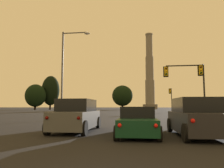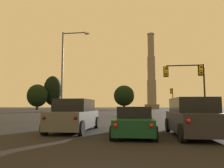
% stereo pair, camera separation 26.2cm
% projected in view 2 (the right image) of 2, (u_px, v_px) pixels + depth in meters
% --- Properties ---
extents(suv_right_lane_second, '(2.28, 4.97, 1.86)m').
position_uv_depth(suv_right_lane_second, '(193.00, 118.00, 10.60)').
color(suv_right_lane_second, '#232328').
rests_on(suv_right_lane_second, ground_plane).
extents(sedan_center_lane_second, '(2.08, 4.74, 1.43)m').
position_uv_depth(sedan_center_lane_second, '(135.00, 122.00, 11.03)').
color(sedan_center_lane_second, '#0F3823').
rests_on(sedan_center_lane_second, ground_plane).
extents(suv_left_lane_second, '(2.19, 4.94, 1.86)m').
position_uv_depth(suv_left_lane_second, '(75.00, 116.00, 12.81)').
color(suv_left_lane_second, '#4C4F54').
rests_on(suv_left_lane_second, ground_plane).
extents(traffic_light_overhead_right, '(4.58, 0.50, 6.16)m').
position_uv_depth(traffic_light_overhead_right, '(191.00, 77.00, 24.45)').
color(traffic_light_overhead_right, black).
rests_on(traffic_light_overhead_right, ground_plane).
extents(traffic_light_far_right, '(0.78, 0.50, 5.76)m').
position_uv_depth(traffic_light_far_right, '(172.00, 96.00, 51.79)').
color(traffic_light_far_right, black).
rests_on(traffic_light_far_right, ground_plane).
extents(street_lamp, '(3.15, 0.36, 9.66)m').
position_uv_depth(street_lamp, '(66.00, 66.00, 23.82)').
color(street_lamp, '#56565B').
rests_on(street_lamp, ground_plane).
extents(smokestack, '(7.75, 7.75, 40.70)m').
position_uv_depth(smokestack, '(152.00, 79.00, 115.67)').
color(smokestack, slate).
rests_on(smokestack, ground_plane).
extents(treeline_far_left, '(7.87, 7.08, 14.95)m').
position_uv_depth(treeline_far_left, '(52.00, 91.00, 96.90)').
color(treeline_far_left, black).
rests_on(treeline_far_left, ground_plane).
extents(treeline_center_right, '(8.72, 7.84, 10.71)m').
position_uv_depth(treeline_center_right, '(37.00, 96.00, 91.88)').
color(treeline_center_right, black).
rests_on(treeline_center_right, ground_plane).
extents(treeline_center_left, '(8.81, 7.92, 10.42)m').
position_uv_depth(treeline_center_left, '(124.00, 96.00, 93.43)').
color(treeline_center_left, black).
rests_on(treeline_center_left, ground_plane).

